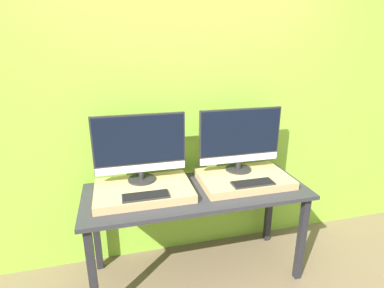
% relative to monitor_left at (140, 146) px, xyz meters
% --- Properties ---
extents(wall_back, '(8.00, 0.04, 2.60)m').
position_rel_monitor_left_xyz_m(wall_back, '(0.39, 0.24, 0.23)').
color(wall_back, '#8CC638').
rests_on(wall_back, ground_plane).
extents(workbench, '(1.64, 0.63, 0.75)m').
position_rel_monitor_left_xyz_m(workbench, '(0.39, -0.14, -0.41)').
color(workbench, '#2D2D33').
rests_on(workbench, ground_plane).
extents(wooden_riser_left, '(0.68, 0.45, 0.06)m').
position_rel_monitor_left_xyz_m(wooden_riser_left, '(-0.00, -0.11, -0.30)').
color(wooden_riser_left, tan).
rests_on(wooden_riser_left, workbench).
extents(monitor_left, '(0.66, 0.21, 0.50)m').
position_rel_monitor_left_xyz_m(monitor_left, '(0.00, 0.00, 0.00)').
color(monitor_left, '#282828').
rests_on(monitor_left, wooden_riser_left).
extents(keyboard_left, '(0.31, 0.12, 0.01)m').
position_rel_monitor_left_xyz_m(keyboard_left, '(-0.00, -0.27, -0.26)').
color(keyboard_left, '#2D2D2D').
rests_on(keyboard_left, wooden_riser_left).
extents(wooden_riser_right, '(0.68, 0.45, 0.06)m').
position_rel_monitor_left_xyz_m(wooden_riser_right, '(0.77, -0.11, -0.30)').
color(wooden_riser_right, tan).
rests_on(wooden_riser_right, workbench).
extents(monitor_right, '(0.66, 0.21, 0.50)m').
position_rel_monitor_left_xyz_m(monitor_right, '(0.77, 0.00, 0.00)').
color(monitor_right, '#282828').
rests_on(monitor_right, wooden_riser_right).
extents(keyboard_right, '(0.31, 0.12, 0.01)m').
position_rel_monitor_left_xyz_m(keyboard_right, '(0.77, -0.27, -0.26)').
color(keyboard_right, '#2D2D2D').
rests_on(keyboard_right, wooden_riser_right).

